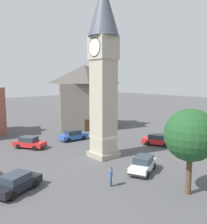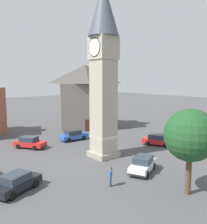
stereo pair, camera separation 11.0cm
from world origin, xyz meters
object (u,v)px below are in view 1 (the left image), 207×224
Objects in this scene: car_blue_kerb at (17,183)px; car_silver_kerb at (143,164)px; car_white_side at (30,142)px; pedestrian at (111,175)px; clock_tower at (104,56)px; car_red_corner at (157,140)px; tree at (191,135)px; building_shop_left at (85,96)px; car_black_far at (73,135)px.

car_blue_kerb and car_silver_kerb have the same top height.
car_white_side is 2.60× the size of pedestrian.
clock_tower is 14.94m from car_white_side.
car_silver_kerb is 1.00× the size of car_red_corner.
building_shop_left reaches higher than tree.
clock_tower is 4.43× the size of car_silver_kerb.
car_red_corner is at bearing 83.32° from clock_tower.
car_blue_kerb is at bearing -123.00° from pedestrian.
building_shop_left is at bearing 115.39° from car_white_side.
car_blue_kerb is 1.01× the size of car_white_side.
car_blue_kerb is 13.05m from car_white_side.
clock_tower is 4.43× the size of car_blue_kerb.
clock_tower is 12.45m from car_silver_kerb.
clock_tower reaches higher than tree.
building_shop_left is at bearing 133.26° from car_black_far.
pedestrian reaches higher than car_silver_kerb.
tree is at bearing -5.66° from clock_tower.
car_white_side is 0.36× the size of building_shop_left.
car_black_far is at bearing 172.17° from tree.
pedestrian is (4.17, 6.42, 0.25)m from car_blue_kerb.
car_blue_kerb and car_red_corner have the same top height.
car_white_side is (-11.49, 6.20, 0.00)m from car_blue_kerb.
pedestrian is (5.61, -13.75, 0.25)m from car_red_corner.
car_black_far is 0.34× the size of building_shop_left.
car_red_corner is 15.13m from tree.
car_blue_kerb and car_black_far have the same top height.
building_shop_left is (-27.32, 10.09, 1.20)m from tree.
building_shop_left is (-18.15, 20.23, 5.16)m from car_blue_kerb.
car_silver_kerb is at bearing 71.25° from car_blue_kerb.
clock_tower is 14.00m from car_red_corner.
car_red_corner is at bearing 112.22° from pedestrian.
clock_tower is at bearing -29.71° from building_shop_left.
car_silver_kerb is 0.66× the size of tree.
clock_tower reaches higher than car_silver_kerb.
car_silver_kerb is 6.78m from tree.
pedestrian is at bearing -22.89° from car_black_far.
car_silver_kerb is 2.64× the size of pedestrian.
car_black_far is 21.04m from tree.
clock_tower is at bearing 29.49° from car_white_side.
car_white_side is at bearing -150.51° from clock_tower.
tree is (20.47, -2.82, 3.97)m from car_black_far.
car_red_corner is at bearing 119.61° from car_silver_kerb.
building_shop_left is (-16.70, 0.06, 5.16)m from car_red_corner.
car_blue_kerb is at bearing -77.60° from clock_tower.
clock_tower is 1.60× the size of building_shop_left.
car_blue_kerb is (2.48, -11.29, -10.78)m from clock_tower.
pedestrian is (0.42, -4.61, 0.25)m from car_silver_kerb.
car_blue_kerb is at bearing -108.75° from car_silver_kerb.
car_blue_kerb is 11.65m from car_silver_kerb.
pedestrian is at bearing -143.38° from tree.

